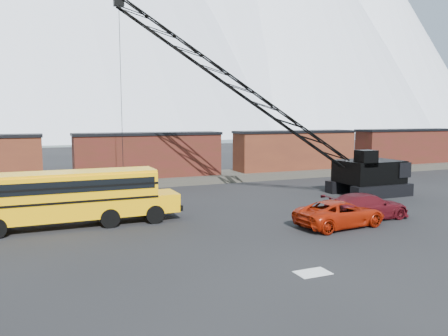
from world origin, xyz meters
The scene contains 10 objects.
ground centered at (0.00, 0.00, 0.00)m, with size 160.00×160.00×0.00m, color black.
gravel_berm centered at (0.00, 22.00, 0.35)m, with size 120.00×5.00×0.70m, color #49443C.
boxcar_mid centered at (0.00, 22.00, 2.76)m, with size 13.70×3.10×4.17m.
boxcar_east_near centered at (16.00, 22.00, 2.76)m, with size 13.70×3.10×4.17m.
boxcar_east_far centered at (32.00, 22.00, 2.76)m, with size 13.70×3.10×4.17m.
snow_patch centered at (0.50, -4.00, 0.01)m, with size 1.40×0.90×0.02m, color silver.
school_bus centered at (-7.78, 7.82, 1.79)m, with size 11.65×2.65×3.19m.
red_pickup centered at (6.33, 1.79, 0.76)m, with size 2.53×5.50×1.53m, color #991B07.
maroon_suv centered at (9.02, 2.67, 0.80)m, with size 2.25×5.52×1.60m, color #4C0D14.
crawler_crane centered at (5.04, 11.58, 8.12)m, with size 22.39×6.53×14.75m.
Camera 1 is at (-9.47, -18.28, 6.25)m, focal length 35.00 mm.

